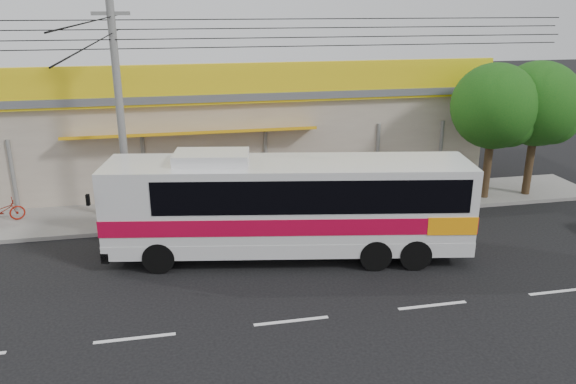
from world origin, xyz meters
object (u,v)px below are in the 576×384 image
Objects in this scene: coach_bus at (294,202)px; utility_pole at (112,33)px; tree_far at (541,107)px; tree_near at (497,109)px; motorbike_red at (1,211)px.

utility_pole reaches higher than coach_bus.
coach_bus is 11.97m from tree_far.
utility_pole is at bearing 179.20° from tree_near.
tree_far is (21.34, -0.96, 3.33)m from motorbike_red.
tree_far is (1.98, 0.04, 0.03)m from tree_near.
tree_near is (14.66, -0.20, -3.10)m from utility_pole.
motorbike_red is 0.29× the size of tree_near.
motorbike_red is 19.66m from tree_near.
motorbike_red is at bearing 164.99° from coach_bus.
coach_bus is 2.06× the size of tree_near.
coach_bus is at bearing -161.28° from tree_far.
tree_near is (19.36, -0.99, 3.30)m from motorbike_red.
tree_far is (16.64, -0.17, -3.08)m from utility_pole.
tree_far reaches higher than motorbike_red.
tree_far is at bearing -113.44° from motorbike_red.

